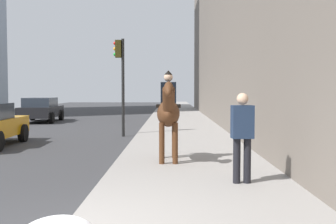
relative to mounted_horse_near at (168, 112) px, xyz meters
name	(u,v)px	position (x,y,z in m)	size (l,w,h in m)	color
mounted_horse_near	(168,112)	(0.00, 0.00, 0.00)	(2.15, 0.61, 2.24)	#4C2B16
pedestrian_greeting	(242,132)	(-2.44, -1.40, -0.25)	(0.29, 0.42, 1.70)	black
car_mid_lane	(41,109)	(14.34, 7.58, -0.59)	(4.20, 2.13, 1.44)	black
traffic_light_near_curb	(121,71)	(6.61, 1.95, 1.28)	(0.20, 0.44, 3.93)	black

